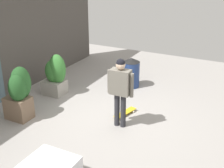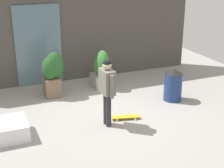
{
  "view_description": "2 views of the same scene",
  "coord_description": "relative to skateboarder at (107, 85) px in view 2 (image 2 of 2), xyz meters",
  "views": [
    {
      "loc": [
        -5.91,
        -3.16,
        3.77
      ],
      "look_at": [
        0.13,
        -0.06,
        0.92
      ],
      "focal_mm": 48.38,
      "sensor_mm": 36.0,
      "label": 1
    },
    {
      "loc": [
        -2.95,
        -7.47,
        3.91
      ],
      "look_at": [
        0.13,
        -0.06,
        0.92
      ],
      "focal_mm": 54.41,
      "sensor_mm": 36.0,
      "label": 2
    }
  ],
  "objects": [
    {
      "name": "building_facade",
      "position": [
        0.11,
        3.71,
        0.83
      ],
      "size": [
        8.78,
        0.31,
        3.78
      ],
      "color": "#4C4742",
      "rests_on": "ground_plane"
    },
    {
      "name": "trash_bin",
      "position": [
        2.35,
        0.75,
        -0.58
      ],
      "size": [
        0.53,
        0.53,
        0.94
      ],
      "color": "navy",
      "rests_on": "ground_plane"
    },
    {
      "name": "skateboard",
      "position": [
        0.55,
        0.11,
        -0.99
      ],
      "size": [
        0.76,
        0.36,
        0.08
      ],
      "rotation": [
        0.0,
        0.0,
        -0.25
      ],
      "color": "gold",
      "rests_on": "ground_plane"
    },
    {
      "name": "skateboarder",
      "position": [
        0.0,
        0.0,
        0.0
      ],
      "size": [
        0.27,
        0.65,
        1.7
      ],
      "rotation": [
        0.0,
        0.0,
        0.03
      ],
      "color": "#28282D",
      "rests_on": "ground_plane"
    },
    {
      "name": "planter_box_left",
      "position": [
        -0.79,
        2.38,
        -0.34
      ],
      "size": [
        0.66,
        0.64,
        1.35
      ],
      "color": "brown",
      "rests_on": "ground_plane"
    },
    {
      "name": "planter_box_right",
      "position": [
        0.81,
        2.5,
        -0.44
      ],
      "size": [
        0.56,
        0.72,
        1.24
      ],
      "color": "gray",
      "rests_on": "ground_plane"
    },
    {
      "name": "ground_plane",
      "position": [
        0.14,
        0.42,
        -1.05
      ],
      "size": [
        12.0,
        12.0,
        0.0
      ],
      "primitive_type": "plane",
      "color": "#9E9993"
    }
  ]
}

